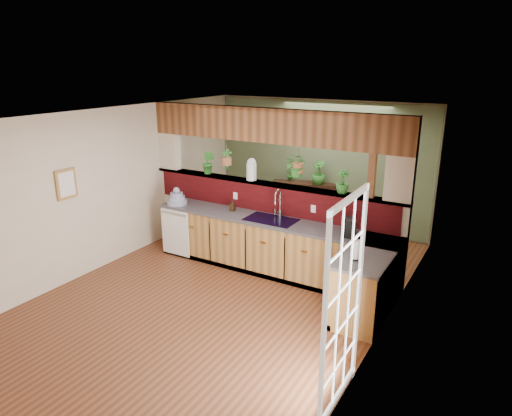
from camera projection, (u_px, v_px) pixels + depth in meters
The scene contains 28 objects.
ground at pixel (225, 292), 6.83m from camera, with size 4.60×7.00×0.01m, color brown.
ceiling at pixel (221, 116), 6.04m from camera, with size 4.60×7.00×0.01m, color brown.
wall_back at pixel (320, 164), 9.32m from camera, with size 4.60×0.02×2.60m, color beige.
wall_left at pixel (108, 188), 7.55m from camera, with size 0.02×7.00×2.60m, color beige.
wall_right at pixel (385, 240), 5.33m from camera, with size 0.02×7.00×2.60m, color beige.
pass_through_partition at pixel (270, 195), 7.56m from camera, with size 4.60×0.21×2.60m.
pass_through_ledge at pixel (269, 184), 7.53m from camera, with size 4.60×0.21×0.04m, color brown.
header_beam at pixel (269, 126), 7.24m from camera, with size 4.60×0.15×0.55m, color brown.
sage_backwall at pixel (319, 164), 9.30m from camera, with size 4.55×0.02×2.55m, color #576A49.
countertop at pixel (301, 256), 7.01m from camera, with size 4.14×1.52×0.90m.
dishwasher at pixel (175, 232), 7.95m from camera, with size 0.58×0.03×0.82m.
navy_sink at pixel (271, 224), 7.26m from camera, with size 0.82×0.50×0.18m.
french_door at pixel (343, 307), 4.35m from camera, with size 0.06×1.02×2.16m, color white.
framed_print at pixel (66, 184), 6.80m from camera, with size 0.04×0.35×0.45m.
faucet at pixel (278, 202), 7.27m from camera, with size 0.21×0.21×0.48m.
dish_stack at pixel (177, 199), 8.00m from camera, with size 0.35×0.35×0.31m.
soap_dispenser at pixel (232, 206), 7.64m from camera, with size 0.08×0.09×0.18m, color #382614.
coffee_maker at pixel (350, 228), 6.52m from camera, with size 0.14×0.24×0.27m.
paper_towel at pixel (355, 250), 5.74m from camera, with size 0.13×0.13×0.28m.
glass_jar at pixel (251, 169), 7.62m from camera, with size 0.17×0.17×0.38m.
ledge_plant_left at pixel (209, 162), 8.04m from camera, with size 0.23×0.19×0.42m, color #286A25.
ledge_plant_right at pixel (343, 182), 6.86m from camera, with size 0.20×0.20×0.36m, color #286A25.
hanging_plant_a at pixel (227, 153), 7.79m from camera, with size 0.21×0.17×0.46m.
hanging_plant_b at pixel (298, 155), 7.12m from camera, with size 0.41×0.38×0.50m.
shelving_console at pixel (305, 203), 9.44m from camera, with size 1.34×0.36×0.89m, color black.
shelf_plant_a at pixel (290, 172), 9.42m from camera, with size 0.20×0.13×0.37m, color #286A25.
shelf_plant_b at pixel (319, 173), 9.10m from camera, with size 0.27×0.27×0.48m, color #286A25.
floor_plant at pixel (312, 229), 8.26m from camera, with size 0.73×0.63×0.81m, color #286A25.
Camera 1 is at (3.50, -5.05, 3.27)m, focal length 32.00 mm.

